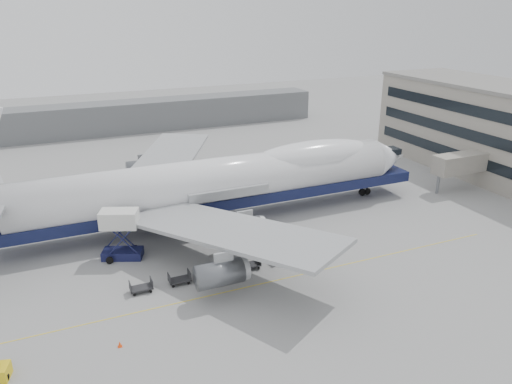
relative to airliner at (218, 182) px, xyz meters
name	(u,v)px	position (x,y,z in m)	size (l,w,h in m)	color
ground	(248,258)	(-0.64, -12.00, -5.62)	(260.00, 260.00, 0.00)	gray
apron_line	(269,282)	(-0.64, -18.00, -5.62)	(60.00, 0.15, 0.01)	gold
hangar	(89,120)	(-10.64, 58.00, -2.12)	(110.00, 8.00, 7.00)	slate
airliner	(218,182)	(0.00, 0.00, 0.00)	(67.00, 55.30, 19.98)	white
catering_truck	(120,231)	(-14.14, -5.96, -2.20)	(5.10, 4.31, 6.01)	#161943
traffic_cone	(120,344)	(-17.23, -22.64, -5.36)	(0.38, 0.38, 0.55)	#FF430D
dolly_0	(141,287)	(-13.67, -14.42, -5.09)	(2.30, 1.35, 1.30)	#2D2D30
dolly_1	(180,279)	(-9.58, -14.42, -5.09)	(2.30, 1.35, 1.30)	#2D2D30
dolly_2	(216,271)	(-5.48, -14.42, -5.09)	(2.30, 1.35, 1.30)	#2D2D30
dolly_3	(250,264)	(-1.39, -14.42, -5.09)	(2.30, 1.35, 1.30)	#2D2D30
dolly_4	(282,257)	(2.71, -14.42, -5.09)	(2.30, 1.35, 1.30)	#2D2D30
dolly_5	(313,251)	(6.80, -14.42, -5.09)	(2.30, 1.35, 1.30)	#2D2D30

